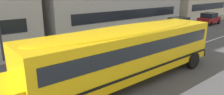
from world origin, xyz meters
TOP-DOWN VIEW (x-y plane):
  - ground_plane at (0.00, 0.00)m, footprint 400.00×400.00m
  - sidewalk_far at (0.00, 7.20)m, footprint 120.00×3.00m
  - lane_centreline at (0.00, 0.00)m, footprint 110.00×0.16m
  - school_bus at (-2.55, -1.22)m, footprint 12.98×3.17m
  - parked_car_white_past_driveway at (11.77, 4.64)m, footprint 3.95×1.98m
  - parked_car_red_by_lamppost at (19.61, 4.70)m, footprint 3.93×1.94m

SIDE VIEW (x-z plane):
  - ground_plane at x=0.00m, z-range 0.00..0.00m
  - lane_centreline at x=0.00m, z-range 0.00..0.01m
  - sidewalk_far at x=0.00m, z-range 0.00..0.01m
  - parked_car_white_past_driveway at x=11.77m, z-range 0.02..1.66m
  - parked_car_red_by_lamppost at x=19.61m, z-range 0.02..1.66m
  - school_bus at x=-2.55m, z-range 0.27..3.17m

